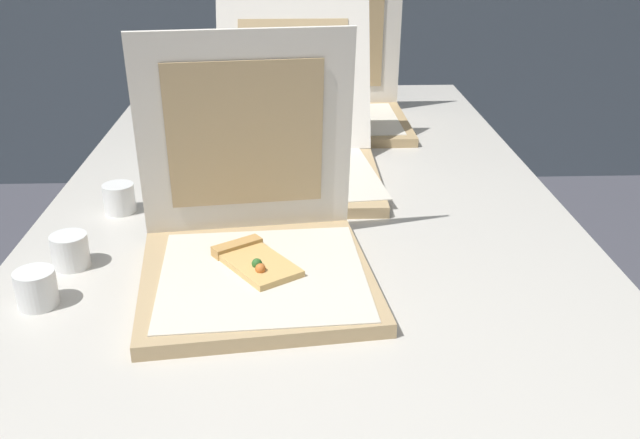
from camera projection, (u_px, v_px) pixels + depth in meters
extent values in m
cube|color=beige|center=(306.00, 222.00, 1.33)|extent=(1.00, 2.07, 0.03)
cylinder|color=#38383D|center=(173.00, 206.00, 2.34)|extent=(0.04, 0.04, 0.70)
cylinder|color=#38383D|center=(428.00, 202.00, 2.37)|extent=(0.04, 0.04, 0.70)
cube|color=tan|center=(257.00, 279.00, 1.07)|extent=(0.39, 0.39, 0.02)
cube|color=silver|center=(263.00, 274.00, 1.06)|extent=(0.33, 0.33, 0.00)
cube|color=silver|center=(246.00, 135.00, 1.13)|extent=(0.35, 0.10, 0.34)
cube|color=tan|center=(245.00, 136.00, 1.12)|extent=(0.25, 0.07, 0.25)
cube|color=#E0B266|center=(259.00, 264.00, 1.08)|extent=(0.14, 0.15, 0.01)
cube|color=tan|center=(237.00, 247.00, 1.12)|extent=(0.08, 0.07, 0.02)
sphere|color=#2D6628|center=(257.00, 264.00, 1.06)|extent=(0.02, 0.02, 0.02)
sphere|color=orange|center=(260.00, 269.00, 1.04)|extent=(0.02, 0.02, 0.02)
cube|color=tan|center=(296.00, 181.00, 1.45)|extent=(0.35, 0.35, 0.02)
cube|color=silver|center=(299.00, 175.00, 1.45)|extent=(0.35, 0.35, 0.00)
cube|color=silver|center=(294.00, 73.00, 1.60)|extent=(0.35, 0.13, 0.33)
cube|color=tan|center=(294.00, 74.00, 1.59)|extent=(0.25, 0.09, 0.23)
cube|color=tan|center=(341.00, 124.00, 1.83)|extent=(0.35, 0.35, 0.02)
cube|color=silver|center=(341.00, 119.00, 1.83)|extent=(0.30, 0.30, 0.00)
cube|color=silver|center=(337.00, 41.00, 1.91)|extent=(0.35, 0.03, 0.35)
cube|color=tan|center=(337.00, 41.00, 1.90)|extent=(0.25, 0.02, 0.25)
cube|color=#E0B266|center=(344.00, 122.00, 1.78)|extent=(0.08, 0.14, 0.01)
cube|color=tan|center=(342.00, 114.00, 1.84)|extent=(0.08, 0.03, 0.02)
sphere|color=#2D6628|center=(339.00, 118.00, 1.79)|extent=(0.02, 0.02, 0.02)
sphere|color=red|center=(340.00, 122.00, 1.76)|extent=(0.02, 0.02, 0.02)
cylinder|color=white|center=(70.00, 251.00, 1.12)|extent=(0.06, 0.06, 0.06)
cylinder|color=white|center=(119.00, 198.00, 1.32)|extent=(0.06, 0.06, 0.06)
cylinder|color=white|center=(190.00, 148.00, 1.60)|extent=(0.06, 0.06, 0.06)
cylinder|color=white|center=(36.00, 288.00, 1.01)|extent=(0.06, 0.06, 0.06)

